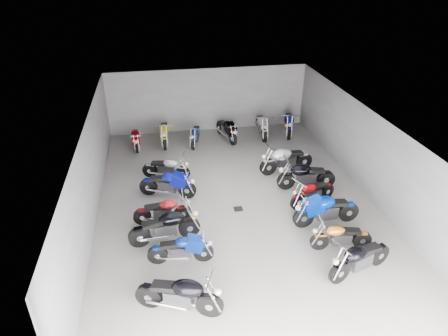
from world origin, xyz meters
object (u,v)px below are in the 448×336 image
Objects in this scene: drain_grate at (238,209)px; motorcycle_left_b at (181,249)px; motorcycle_left_f at (167,168)px; motorcycle_back_d at (227,130)px; motorcycle_left_d at (163,211)px; motorcycle_back_b at (164,133)px; motorcycle_left_c at (165,227)px; motorcycle_back_e at (262,125)px; motorcycle_right_c at (326,210)px; motorcycle_back_c at (195,135)px; motorcycle_back_f at (288,123)px; motorcycle_right_f at (286,160)px; motorcycle_right_d at (312,192)px; motorcycle_right_b at (341,236)px; motorcycle_right_e at (306,176)px; motorcycle_back_a at (136,138)px; motorcycle_left_e at (168,184)px; motorcycle_right_a at (360,259)px; motorcycle_left_a at (180,295)px.

motorcycle_left_b is at bearing -132.66° from drain_grate.
motorcycle_left_f is 4.60m from motorcycle_back_d.
motorcycle_left_d is 6.50m from motorcycle_back_b.
motorcycle_back_e is (5.14, 7.57, 0.00)m from motorcycle_left_c.
motorcycle_right_c is 8.04m from motorcycle_back_c.
motorcycle_left_d is 9.31m from motorcycle_back_f.
motorcycle_back_f is (1.39, 3.86, -0.02)m from motorcycle_right_f.
motorcycle_back_b is at bearing 17.98° from motorcycle_right_d.
motorcycle_right_b is 9.20m from motorcycle_back_c.
motorcycle_right_f is at bearing 0.67° from motorcycle_right_c.
motorcycle_back_a is at bearing 57.51° from motorcycle_right_e.
motorcycle_back_d is (3.38, 6.42, 0.04)m from motorcycle_left_d.
motorcycle_back_c is at bearing 176.53° from motorcycle_left_b.
motorcycle_back_d is at bearing 8.38° from motorcycle_back_e.
motorcycle_right_c is 1.22× the size of motorcycle_right_d.
motorcycle_right_e is at bearing -175.68° from motorcycle_right_f.
drain_grate is 0.17× the size of motorcycle_back_c.
motorcycle_back_b is 0.99× the size of motorcycle_back_f.
motorcycle_right_e is 5.37m from motorcycle_back_f.
motorcycle_left_f is at bearing 49.33° from motorcycle_right_c.
motorcycle_back_f is (6.15, 8.67, 0.08)m from motorcycle_left_b.
motorcycle_left_e is 0.92× the size of motorcycle_right_e.
motorcycle_back_a is (-1.28, 4.61, -0.07)m from motorcycle_left_e.
motorcycle_right_b is at bearing 71.28° from motorcycle_left_e.
motorcycle_right_a is at bearing 87.12° from motorcycle_back_d.
motorcycle_left_c is 10.04m from motorcycle_back_f.
motorcycle_right_f reaches higher than motorcycle_right_d.
motorcycle_back_e is at bearing 8.67° from motorcycle_right_e.
motorcycle_left_b is at bearing 13.68° from motorcycle_left_d.
motorcycle_right_e is at bearing 94.63° from motorcycle_back_f.
motorcycle_left_c is at bearing -153.24° from motorcycle_left_b.
motorcycle_right_f reaches higher than motorcycle_back_f.
motorcycle_left_d is at bearing 71.33° from motorcycle_right_d.
motorcycle_right_a is 0.91× the size of motorcycle_right_f.
motorcycle_left_e is 5.06m from motorcycle_right_f.
motorcycle_right_a reaches higher than motorcycle_left_e.
motorcycle_left_e is 1.10× the size of motorcycle_left_f.
motorcycle_left_f is 5.56m from motorcycle_right_e.
motorcycle_left_e is at bearing 101.76° from motorcycle_back_a.
motorcycle_back_f is (6.59, 6.58, 0.08)m from motorcycle_left_d.
motorcycle_back_a is 0.83× the size of motorcycle_back_f.
motorcycle_back_e is at bearing -18.79° from motorcycle_right_d.
motorcycle_back_a is at bearing 14.59° from motorcycle_right_a.
motorcycle_back_c is (2.81, -0.13, 0.01)m from motorcycle_back_a.
motorcycle_back_e is 1.02× the size of motorcycle_back_f.
motorcycle_left_d is 5.87m from motorcycle_right_f.
motorcycle_left_a is 8.31m from motorcycle_right_f.
motorcycle_left_e reaches higher than motorcycle_back_d.
motorcycle_right_e is at bearing 143.05° from motorcycle_back_c.
motorcycle_back_c is (1.35, 8.24, -0.00)m from motorcycle_left_b.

